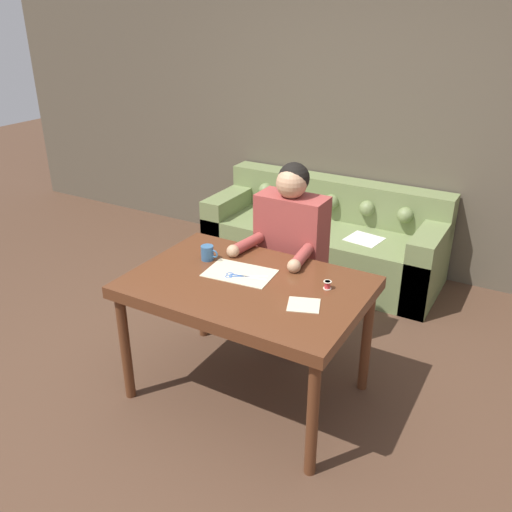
# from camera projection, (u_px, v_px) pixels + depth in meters

# --- Properties ---
(ground_plane) EXTENTS (16.00, 16.00, 0.00)m
(ground_plane) POSITION_uv_depth(u_px,v_px,m) (228.00, 385.00, 3.38)
(ground_plane) COLOR #4C3323
(wall_back) EXTENTS (8.00, 0.06, 2.60)m
(wall_back) POSITION_uv_depth(u_px,v_px,m) (364.00, 117.00, 4.53)
(wall_back) COLOR brown
(wall_back) RESTS_ON ground_plane
(dining_table) EXTENTS (1.31, 0.89, 0.76)m
(dining_table) POSITION_uv_depth(u_px,v_px,m) (247.00, 294.00, 3.04)
(dining_table) COLOR #562D19
(dining_table) RESTS_ON ground_plane
(couch) EXTENTS (2.01, 0.78, 0.78)m
(couch) POSITION_uv_depth(u_px,v_px,m) (324.00, 240.00, 4.70)
(couch) COLOR olive
(couch) RESTS_ON ground_plane
(person) EXTENTS (0.49, 0.56, 1.28)m
(person) POSITION_uv_depth(u_px,v_px,m) (290.00, 257.00, 3.55)
(person) COLOR #33281E
(person) RESTS_ON ground_plane
(pattern_paper_main) EXTENTS (0.41, 0.29, 0.00)m
(pattern_paper_main) POSITION_uv_depth(u_px,v_px,m) (240.00, 273.00, 3.10)
(pattern_paper_main) COLOR beige
(pattern_paper_main) RESTS_ON dining_table
(pattern_paper_offcut) EXTENTS (0.21, 0.20, 0.00)m
(pattern_paper_offcut) POSITION_uv_depth(u_px,v_px,m) (304.00, 305.00, 2.77)
(pattern_paper_offcut) COLOR beige
(pattern_paper_offcut) RESTS_ON dining_table
(scissors) EXTENTS (0.24, 0.14, 0.01)m
(scissors) POSITION_uv_depth(u_px,v_px,m) (239.00, 276.00, 3.06)
(scissors) COLOR silver
(scissors) RESTS_ON dining_table
(mug) EXTENTS (0.11, 0.08, 0.09)m
(mug) POSITION_uv_depth(u_px,v_px,m) (208.00, 253.00, 3.24)
(mug) COLOR #335B84
(mug) RESTS_ON dining_table
(thread_spool) EXTENTS (0.04, 0.04, 0.05)m
(thread_spool) POSITION_uv_depth(u_px,v_px,m) (327.00, 285.00, 2.92)
(thread_spool) COLOR red
(thread_spool) RESTS_ON dining_table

